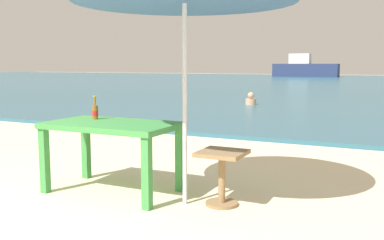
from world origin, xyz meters
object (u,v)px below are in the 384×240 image
at_px(picnic_table_green, 112,133).
at_px(boat_ferry, 305,68).
at_px(beer_bottle_amber, 95,111).
at_px(side_table_wood, 222,170).
at_px(swimmer_person, 251,100).

height_order(picnic_table_green, boat_ferry, boat_ferry).
xyz_separation_m(beer_bottle_amber, boat_ferry, (-6.24, 43.24, 0.11)).
xyz_separation_m(side_table_wood, boat_ferry, (-7.80, 43.29, 0.61)).
relative_size(picnic_table_green, side_table_wood, 2.59).
relative_size(beer_bottle_amber, boat_ferry, 0.04).
height_order(picnic_table_green, swimmer_person, picnic_table_green).
relative_size(swimmer_person, boat_ferry, 0.06).
xyz_separation_m(picnic_table_green, side_table_wood, (1.23, 0.09, -0.30)).
bearing_deg(swimmer_person, boat_ferry, 98.40).
xyz_separation_m(beer_bottle_amber, swimmer_person, (-1.26, 9.52, -0.61)).
height_order(beer_bottle_amber, side_table_wood, beer_bottle_amber).
bearing_deg(side_table_wood, picnic_table_green, -175.72).
bearing_deg(beer_bottle_amber, boat_ferry, 98.21).
distance_m(side_table_wood, boat_ferry, 43.99).
xyz_separation_m(beer_bottle_amber, side_table_wood, (1.56, -0.05, -0.50)).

